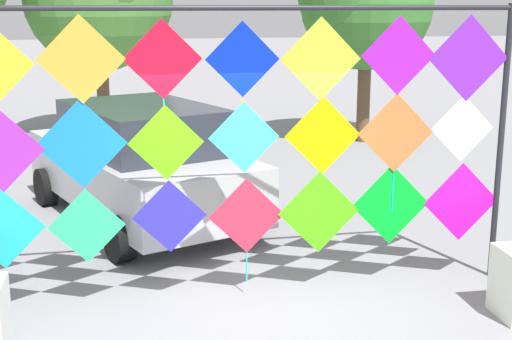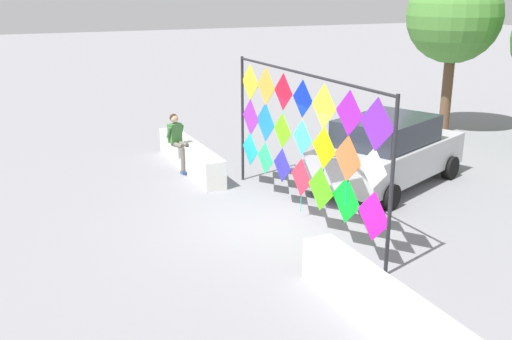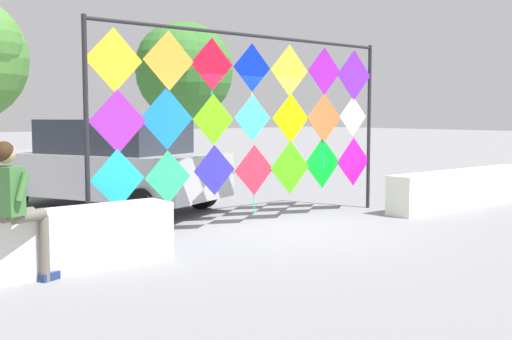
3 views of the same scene
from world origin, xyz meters
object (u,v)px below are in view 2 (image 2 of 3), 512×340
kite_display_rack (302,133)px  seated_vendor (178,138)px  parked_car (388,151)px  tree_far_right (450,12)px

kite_display_rack → seated_vendor: 4.75m
parked_car → kite_display_rack: bearing=-70.0°
tree_far_right → seated_vendor: bearing=-85.4°
kite_display_rack → parked_car: 3.46m
seated_vendor → parked_car: (3.31, 4.49, -0.05)m
seated_vendor → tree_far_right: (-0.79, 9.80, 3.12)m
seated_vendor → parked_car: size_ratio=0.32×
parked_car → tree_far_right: 7.41m
parked_car → tree_far_right: tree_far_right is taller
kite_display_rack → tree_far_right: size_ratio=1.10×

